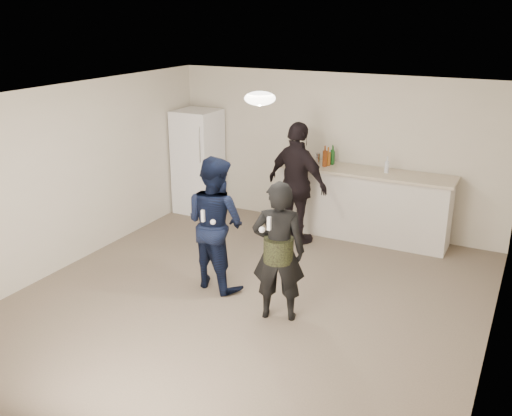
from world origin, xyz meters
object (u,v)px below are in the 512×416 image
at_px(man, 215,223).
at_px(shaker, 318,158).
at_px(woman, 278,251).
at_px(counter, 364,206).
at_px(fridge, 198,162).
at_px(spectator, 297,184).

bearing_deg(man, shaker, -84.22).
bearing_deg(shaker, man, -98.52).
bearing_deg(man, woman, 174.42).
height_order(counter, shaker, shaker).
height_order(counter, man, man).
bearing_deg(shaker, fridge, -176.41).
bearing_deg(shaker, woman, -77.01).
bearing_deg(fridge, woman, -44.48).
relative_size(fridge, spectator, 0.96).
xyz_separation_m(man, spectator, (0.35, 1.81, 0.08)).
bearing_deg(spectator, man, 97.81).
distance_m(man, woman, 1.12).
xyz_separation_m(fridge, shaker, (2.17, 0.14, 0.28)).
bearing_deg(woman, shaker, -95.61).
bearing_deg(fridge, shaker, 3.59).
bearing_deg(fridge, man, -53.45).
bearing_deg(counter, spectator, -141.65).
bearing_deg(woman, spectator, -90.74).
height_order(shaker, woman, woman).
height_order(fridge, man, fridge).
relative_size(shaker, woman, 0.10).
bearing_deg(woman, fridge, -63.08).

